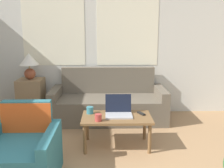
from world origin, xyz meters
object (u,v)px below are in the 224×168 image
at_px(couch, 108,104).
at_px(tv_remote, 141,113).
at_px(laptop, 119,111).
at_px(cup_yellow, 98,118).
at_px(table_lamp, 29,63).
at_px(coffee_table, 117,120).
at_px(armchair, 21,157).
at_px(cup_navy, 90,110).

xyz_separation_m(couch, tv_remote, (0.44, -1.01, 0.17)).
relative_size(laptop, cup_yellow, 3.92).
distance_m(table_lamp, coffee_table, 1.98).
xyz_separation_m(armchair, coffee_table, (1.02, 0.79, 0.11)).
bearing_deg(table_lamp, cup_yellow, -48.30).
bearing_deg(tv_remote, table_lamp, 148.24).
height_order(cup_navy, cup_yellow, cup_navy).
distance_m(laptop, tv_remote, 0.31).
xyz_separation_m(table_lamp, cup_navy, (1.09, -1.07, -0.51)).
bearing_deg(cup_yellow, laptop, 40.55).
distance_m(armchair, laptop, 1.36).
bearing_deg(laptop, tv_remote, 4.94).
relative_size(table_lamp, tv_remote, 2.89).
height_order(armchair, tv_remote, armchair).
height_order(coffee_table, tv_remote, tv_remote).
xyz_separation_m(couch, armchair, (-0.92, -1.88, -0.00)).
bearing_deg(coffee_table, cup_navy, 160.37).
distance_m(coffee_table, cup_yellow, 0.31).
height_order(table_lamp, cup_yellow, table_lamp).
relative_size(couch, cup_navy, 20.62).
distance_m(armchair, coffee_table, 1.29).
height_order(couch, armchair, couch).
bearing_deg(couch, laptop, -82.97).
bearing_deg(table_lamp, tv_remote, -31.76).
bearing_deg(cup_yellow, armchair, -141.59).
xyz_separation_m(armchair, cup_yellow, (0.78, 0.62, 0.21)).
bearing_deg(cup_yellow, couch, 83.70).
height_order(couch, cup_yellow, couch).
height_order(coffee_table, laptop, laptop).
bearing_deg(armchair, coffee_table, 37.68).
relative_size(couch, laptop, 5.51).
relative_size(couch, coffee_table, 2.12).
xyz_separation_m(couch, laptop, (0.13, -1.03, 0.22)).
distance_m(laptop, cup_navy, 0.39).
xyz_separation_m(laptop, cup_yellow, (-0.27, -0.23, -0.01)).
xyz_separation_m(armchair, laptop, (1.05, 0.85, 0.22)).
distance_m(couch, table_lamp, 1.54).
xyz_separation_m(coffee_table, tv_remote, (0.34, 0.09, 0.06)).
xyz_separation_m(table_lamp, cup_yellow, (1.21, -1.36, -0.52)).
distance_m(armchair, cup_yellow, 1.02).
bearing_deg(coffee_table, cup_yellow, -144.82).
xyz_separation_m(couch, cup_navy, (-0.26, -0.97, 0.20)).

